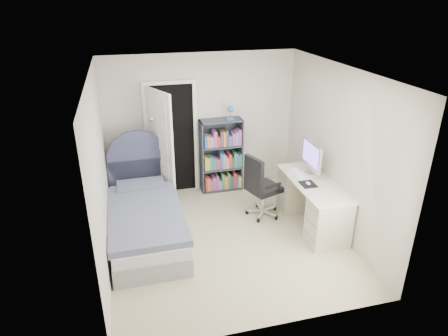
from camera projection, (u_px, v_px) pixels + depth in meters
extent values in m
cube|color=tan|center=(227.00, 240.00, 6.06)|extent=(3.40, 3.60, 0.05)
cube|color=white|center=(227.00, 69.00, 5.02)|extent=(3.40, 3.60, 0.05)
cube|color=beige|center=(201.00, 124.00, 7.15)|extent=(3.40, 0.05, 2.50)
cube|color=beige|center=(275.00, 233.00, 3.92)|extent=(3.40, 0.05, 2.50)
cube|color=beige|center=(98.00, 176.00, 5.14)|extent=(0.05, 3.60, 2.50)
cube|color=beige|center=(339.00, 151.00, 5.93)|extent=(0.05, 3.60, 2.50)
cube|color=black|center=(172.00, 140.00, 7.10)|extent=(0.80, 0.01, 2.00)
cube|color=white|center=(147.00, 143.00, 6.98)|extent=(0.06, 0.06, 2.00)
cube|color=white|center=(196.00, 138.00, 7.18)|extent=(0.06, 0.06, 2.00)
cube|color=white|center=(168.00, 82.00, 6.66)|extent=(0.92, 0.06, 0.06)
cube|color=white|center=(161.00, 149.00, 6.70)|extent=(0.36, 0.75, 2.00)
cube|color=gray|center=(147.00, 231.00, 5.98)|extent=(1.03, 2.14, 0.28)
cube|color=silver|center=(146.00, 218.00, 5.90)|extent=(1.01, 2.10, 0.17)
cube|color=slate|center=(146.00, 214.00, 5.75)|extent=(1.07, 1.82, 0.11)
cube|color=slate|center=(141.00, 187.00, 6.52)|extent=(0.76, 0.43, 0.13)
cube|color=#3A3E5A|center=(140.00, 182.00, 6.85)|extent=(1.01, 0.07, 0.85)
cylinder|color=#3A3E5A|center=(138.00, 159.00, 6.67)|extent=(1.01, 0.07, 1.01)
cylinder|color=tan|center=(135.00, 191.00, 6.91)|extent=(0.04, 0.04, 0.50)
cylinder|color=tan|center=(134.00, 183.00, 7.22)|extent=(0.04, 0.04, 0.50)
cylinder|color=tan|center=(155.00, 189.00, 6.99)|extent=(0.04, 0.04, 0.50)
cylinder|color=tan|center=(153.00, 181.00, 7.30)|extent=(0.04, 0.04, 0.50)
cube|color=tan|center=(143.00, 174.00, 7.01)|extent=(0.40, 0.40, 0.03)
cube|color=tan|center=(144.00, 190.00, 7.14)|extent=(0.36, 0.36, 0.02)
cube|color=#B24C33|center=(140.00, 172.00, 6.98)|extent=(0.16, 0.22, 0.03)
cube|color=#3F598C|center=(140.00, 171.00, 6.97)|extent=(0.15, 0.21, 0.03)
cube|color=#D8CC7F|center=(139.00, 169.00, 6.96)|extent=(0.14, 0.20, 0.03)
cylinder|color=silver|center=(154.00, 200.00, 7.14)|extent=(0.22, 0.22, 0.02)
cylinder|color=silver|center=(151.00, 160.00, 6.83)|extent=(0.02, 0.02, 1.54)
sphere|color=silver|center=(152.00, 119.00, 6.50)|extent=(0.09, 0.09, 0.09)
cube|color=#343C47|center=(201.00, 157.00, 7.21)|extent=(0.02, 0.32, 1.35)
cube|color=#343C47|center=(240.00, 154.00, 7.38)|extent=(0.02, 0.32, 1.35)
cube|color=#343C47|center=(221.00, 120.00, 7.02)|extent=(0.76, 0.32, 0.02)
cube|color=#343C47|center=(221.00, 188.00, 7.56)|extent=(0.76, 0.32, 0.02)
cube|color=#343C47|center=(219.00, 152.00, 7.43)|extent=(0.76, 0.01, 1.35)
cube|color=#343C47|center=(221.00, 168.00, 7.39)|extent=(0.72, 0.30, 0.02)
cube|color=#343C47|center=(221.00, 146.00, 7.22)|extent=(0.72, 0.30, 0.02)
cylinder|color=#2970B3|center=(230.00, 119.00, 7.05)|extent=(0.13, 0.13, 0.02)
cylinder|color=silver|center=(230.00, 114.00, 7.02)|extent=(0.02, 0.02, 0.17)
sphere|color=#2970B3|center=(230.00, 109.00, 6.95)|extent=(0.12, 0.12, 0.12)
cube|color=#B23333|center=(205.00, 183.00, 7.41)|extent=(0.04, 0.23, 0.26)
cube|color=orange|center=(208.00, 183.00, 7.43)|extent=(0.04, 0.23, 0.24)
cube|color=#994C7F|center=(210.00, 183.00, 7.44)|extent=(0.05, 0.23, 0.22)
cube|color=#994C7F|center=(213.00, 182.00, 7.45)|extent=(0.06, 0.23, 0.25)
cube|color=#994C7F|center=(217.00, 181.00, 7.46)|extent=(0.04, 0.23, 0.28)
cube|color=#7F72B2|center=(219.00, 183.00, 7.49)|extent=(0.05, 0.23, 0.18)
cube|color=#337F4C|center=(222.00, 180.00, 7.48)|extent=(0.04, 0.23, 0.30)
cube|color=orange|center=(225.00, 181.00, 7.50)|extent=(0.06, 0.23, 0.25)
cube|color=#337F4C|center=(228.00, 179.00, 7.50)|extent=(0.04, 0.23, 0.30)
cube|color=#3F3F3F|center=(231.00, 180.00, 7.53)|extent=(0.06, 0.23, 0.25)
cube|color=#B23333|center=(234.00, 179.00, 7.53)|extent=(0.05, 0.23, 0.30)
cube|color=#335999|center=(236.00, 181.00, 7.56)|extent=(0.04, 0.23, 0.20)
cube|color=#D8BF4C|center=(238.00, 180.00, 7.57)|extent=(0.05, 0.23, 0.22)
cube|color=#D8BF4C|center=(205.00, 163.00, 7.25)|extent=(0.05, 0.23, 0.23)
cube|color=#D8BF4C|center=(208.00, 163.00, 7.26)|extent=(0.03, 0.23, 0.22)
cube|color=#337F4C|center=(210.00, 162.00, 7.27)|extent=(0.06, 0.23, 0.24)
cube|color=#335999|center=(214.00, 162.00, 7.29)|extent=(0.06, 0.23, 0.22)
cube|color=#B23333|center=(217.00, 163.00, 7.31)|extent=(0.06, 0.23, 0.20)
cube|color=#335999|center=(220.00, 160.00, 7.30)|extent=(0.04, 0.23, 0.30)
cube|color=#7F72B2|center=(223.00, 160.00, 7.32)|extent=(0.06, 0.23, 0.26)
cube|color=#D8BF4C|center=(226.00, 162.00, 7.35)|extent=(0.04, 0.23, 0.20)
cube|color=#B23333|center=(229.00, 160.00, 7.34)|extent=(0.05, 0.23, 0.26)
cube|color=#3F3F3F|center=(232.00, 161.00, 7.37)|extent=(0.04, 0.23, 0.20)
cube|color=#337F4C|center=(234.00, 159.00, 7.37)|extent=(0.06, 0.23, 0.28)
cube|color=#335999|center=(237.00, 159.00, 7.38)|extent=(0.04, 0.23, 0.24)
cube|color=#337F4C|center=(240.00, 159.00, 7.39)|extent=(0.05, 0.23, 0.25)
cube|color=#335999|center=(205.00, 141.00, 7.07)|extent=(0.04, 0.23, 0.22)
cube|color=orange|center=(207.00, 141.00, 7.09)|extent=(0.04, 0.23, 0.21)
cube|color=#7F72B2|center=(211.00, 141.00, 7.11)|extent=(0.06, 0.23, 0.19)
cube|color=#994C7F|center=(214.00, 138.00, 7.10)|extent=(0.06, 0.23, 0.29)
cube|color=#B23333|center=(218.00, 141.00, 7.14)|extent=(0.05, 0.23, 0.18)
cube|color=#3F3F3F|center=(221.00, 138.00, 7.13)|extent=(0.05, 0.23, 0.28)
cube|color=orange|center=(224.00, 138.00, 7.15)|extent=(0.04, 0.23, 0.26)
cube|color=#3F3F3F|center=(226.00, 137.00, 7.15)|extent=(0.04, 0.23, 0.29)
cube|color=#335999|center=(229.00, 140.00, 7.18)|extent=(0.06, 0.23, 0.18)
cube|color=#994C7F|center=(233.00, 138.00, 7.19)|extent=(0.06, 0.23, 0.23)
cube|color=#7F72B2|center=(236.00, 137.00, 7.20)|extent=(0.04, 0.23, 0.25)
cube|color=#994C7F|center=(239.00, 136.00, 7.20)|extent=(0.05, 0.23, 0.28)
cube|color=beige|center=(314.00, 183.00, 6.10)|extent=(0.62, 1.56, 0.03)
cube|color=beige|center=(329.00, 223.00, 5.77)|extent=(0.57, 0.41, 0.73)
cube|color=beige|center=(297.00, 189.00, 6.74)|extent=(0.57, 0.41, 0.73)
cube|color=silver|center=(311.00, 173.00, 6.39)|extent=(0.17, 0.17, 0.01)
cube|color=silver|center=(314.00, 166.00, 6.35)|extent=(0.03, 0.06, 0.23)
cube|color=silver|center=(312.00, 155.00, 6.26)|extent=(0.05, 0.58, 0.41)
cube|color=#7C5EE5|center=(310.00, 154.00, 6.25)|extent=(0.00, 0.52, 0.33)
cube|color=white|center=(298.00, 174.00, 6.34)|extent=(0.13, 0.41, 0.02)
cube|color=black|center=(308.00, 184.00, 6.02)|extent=(0.23, 0.27, 0.00)
ellipsoid|color=white|center=(308.00, 183.00, 6.01)|extent=(0.06, 0.10, 0.03)
cube|color=silver|center=(269.00, 209.00, 6.74)|extent=(0.27, 0.13, 0.02)
cylinder|color=black|center=(275.00, 208.00, 6.82)|extent=(0.07, 0.07, 0.06)
cube|color=silver|center=(260.00, 207.00, 6.79)|extent=(0.04, 0.27, 0.02)
cylinder|color=black|center=(257.00, 205.00, 6.92)|extent=(0.07, 0.07, 0.06)
cube|color=silver|center=(255.00, 211.00, 6.68)|extent=(0.27, 0.12, 0.02)
cylinder|color=black|center=(247.00, 212.00, 6.69)|extent=(0.07, 0.07, 0.06)
cube|color=silver|center=(261.00, 215.00, 6.56)|extent=(0.19, 0.25, 0.02)
cylinder|color=black|center=(258.00, 220.00, 6.46)|extent=(0.07, 0.07, 0.06)
cube|color=silver|center=(269.00, 214.00, 6.60)|extent=(0.20, 0.24, 0.02)
cylinder|color=black|center=(276.00, 218.00, 6.53)|extent=(0.07, 0.07, 0.06)
cylinder|color=silver|center=(263.00, 200.00, 6.59)|extent=(0.06, 0.06, 0.41)
cube|color=black|center=(264.00, 188.00, 6.50)|extent=(0.60, 0.60, 0.09)
cube|color=black|center=(254.00, 174.00, 6.26)|extent=(0.20, 0.43, 0.54)
cube|color=black|center=(273.00, 186.00, 6.23)|extent=(0.29, 0.13, 0.03)
cube|color=black|center=(254.00, 174.00, 6.62)|extent=(0.29, 0.13, 0.03)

